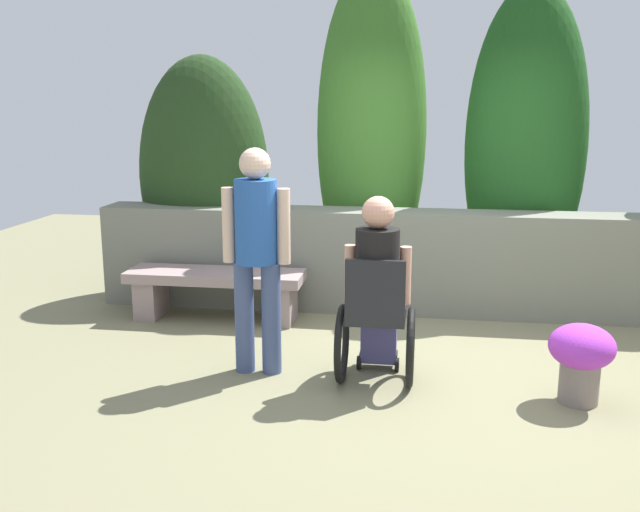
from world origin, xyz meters
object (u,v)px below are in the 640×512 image
(person_standing_companion, at_px, (256,246))
(stone_bench, at_px, (216,287))
(person_in_wheelchair, at_px, (377,297))
(flower_pot_purple_near, at_px, (581,356))

(person_standing_companion, bearing_deg, stone_bench, 106.87)
(person_in_wheelchair, xyz_separation_m, person_standing_companion, (-0.86, 0.06, 0.32))
(person_standing_companion, height_order, flower_pot_purple_near, person_standing_companion)
(person_in_wheelchair, bearing_deg, stone_bench, 135.38)
(stone_bench, bearing_deg, flower_pot_purple_near, -26.17)
(person_in_wheelchair, bearing_deg, flower_pot_purple_near, -12.41)
(person_standing_companion, relative_size, flower_pot_purple_near, 3.06)
(stone_bench, height_order, flower_pot_purple_near, flower_pot_purple_near)
(stone_bench, xyz_separation_m, flower_pot_purple_near, (2.89, -1.42, 0.03))
(stone_bench, relative_size, flower_pot_purple_near, 2.98)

